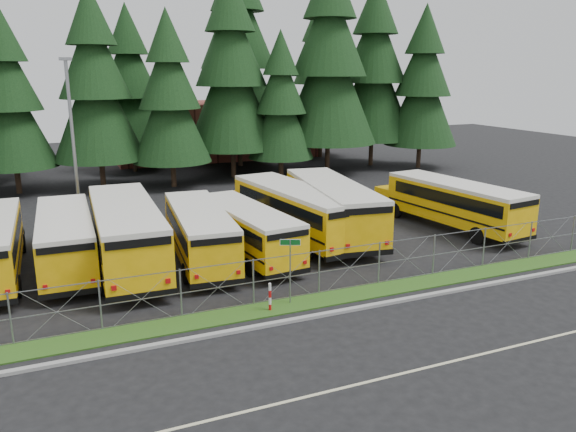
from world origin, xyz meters
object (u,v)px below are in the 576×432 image
Objects in this scene: bus_3 at (199,234)px; bus_east at (451,205)px; bus_5 at (291,213)px; bus_6 at (330,208)px; bus_1 at (66,241)px; street_sign at (290,257)px; bus_4 at (244,231)px; light_standard at (73,139)px; striped_bollard at (270,297)px; bus_2 at (126,235)px.

bus_3 is 15.67m from bus_east.
bus_6 is at bearing -8.90° from bus_5.
bus_1 is 3.81× the size of street_sign.
bus_5 is at bearing 21.06° from bus_4.
bus_6 is (14.49, 0.15, 0.19)m from bus_1.
light_standard is at bearing 149.44° from bus_east.
bus_5 is at bearing -33.19° from light_standard.
striped_bollard is (-1.30, -7.05, -0.73)m from bus_4.
bus_2 reaches higher than bus_east.
bus_1 is 11.75m from street_sign.
bus_5 is 2.47m from bus_6.
bus_3 is 0.89× the size of bus_5.
striped_bollard is (4.55, -7.80, -1.02)m from bus_2.
bus_4 is (5.85, -0.75, -0.29)m from bus_2.
bus_4 is 6.73m from street_sign.
striped_bollard is at bearing -76.93° from bus_3.
bus_1 is at bearing 168.60° from bus_east.
striped_bollard is at bearing -125.94° from bus_5.
bus_3 is at bearing 172.09° from bus_east.
bus_6 is 7.59m from bus_east.
striped_bollard is at bearing -58.16° from bus_2.
bus_2 is 1.01× the size of bus_6.
bus_5 reaches higher than bus_1.
bus_1 is 21.96m from bus_east.
bus_6 is at bearing -28.29° from light_standard.
light_standard is (1.03, 7.39, 4.10)m from bus_1.
bus_1 is at bearing 173.24° from bus_5.
bus_6 is 10.14× the size of striped_bollard.
street_sign is at bearing -121.34° from bus_5.
bus_3 is 7.25m from street_sign.
bus_2 is at bearing 166.38° from bus_4.
light_standard is (-1.70, 8.23, 3.88)m from bus_2.
street_sign is (-13.60, -6.83, 0.58)m from bus_east.
bus_3 is 0.95× the size of bus_east.
bus_5 reaches higher than street_sign.
street_sign is at bearing -118.26° from bus_6.
bus_6 is at bearing 6.42° from bus_2.
bus_2 is 9.31m from street_sign.
striped_bollard is at bearing -49.01° from bus_1.
striped_bollard is (-4.75, -8.84, -0.95)m from bus_5.
bus_5 is at bearing -173.22° from bus_6.
bus_4 is 0.83× the size of bus_6.
striped_bollard is (-7.21, -8.79, -1.00)m from bus_6.
bus_1 is 6.39m from bus_3.
bus_5 is at bearing 20.12° from bus_3.
bus_2 reaches higher than bus_3.
bus_5 is (5.78, 1.57, 0.17)m from bus_3.
light_standard is (-13.46, 7.24, 3.91)m from bus_6.
bus_4 is at bearing 172.99° from bus_east.
light_standard is at bearing 82.96° from bus_1.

